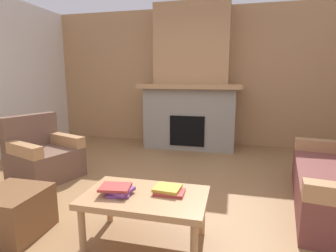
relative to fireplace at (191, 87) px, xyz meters
name	(u,v)px	position (x,y,z in m)	size (l,w,h in m)	color
ground	(151,206)	(0.00, -2.62, -1.16)	(9.00, 9.00, 0.00)	olive
wall_back_wood_panel	(194,77)	(0.00, 0.38, 0.19)	(6.00, 0.12, 2.70)	tan
fireplace	(191,87)	(0.00, 0.00, 0.00)	(1.90, 0.82, 2.70)	gray
armchair	(43,156)	(-1.69, -2.15, -0.87)	(0.97, 0.97, 0.85)	brown
coffee_table	(145,201)	(0.14, -3.25, -0.79)	(1.00, 0.60, 0.43)	tan
ottoman	(13,212)	(-1.03, -3.40, -0.96)	(0.52, 0.52, 0.40)	brown
book_stack_near_edge	(118,190)	(-0.07, -3.29, -0.70)	(0.28, 0.25, 0.07)	#7A3D84
book_stack_center	(168,190)	(0.32, -3.18, -0.71)	(0.26, 0.21, 0.05)	#B23833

